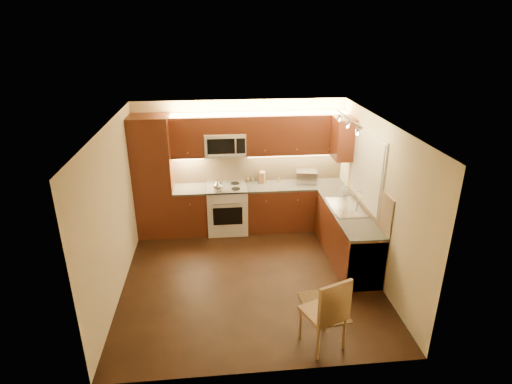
{
  "coord_description": "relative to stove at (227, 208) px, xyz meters",
  "views": [
    {
      "loc": [
        -0.49,
        -5.71,
        3.84
      ],
      "look_at": [
        0.15,
        0.55,
        1.25
      ],
      "focal_mm": 29.22,
      "sensor_mm": 36.0,
      "label": 1
    }
  ],
  "objects": [
    {
      "name": "window_frame",
      "position": [
        2.29,
        -1.12,
        1.14
      ],
      "size": [
        0.03,
        1.44,
        1.24
      ],
      "primitive_type": "cube",
      "color": "silver",
      "rests_on": "wall_right"
    },
    {
      "name": "wall_front",
      "position": [
        0.3,
        -3.67,
        0.79
      ],
      "size": [
        4.0,
        0.01,
        2.5
      ],
      "primitive_type": "cube",
      "color": "beige",
      "rests_on": "ground"
    },
    {
      "name": "wall_back",
      "position": [
        0.3,
        0.32,
        0.79
      ],
      "size": [
        4.0,
        0.01,
        2.5
      ],
      "primitive_type": "cube",
      "color": "beige",
      "rests_on": "ground"
    },
    {
      "name": "faucet",
      "position": [
        2.18,
        -1.12,
        0.59
      ],
      "size": [
        0.2,
        0.04,
        0.3
      ],
      "primitive_type": null,
      "color": "silver",
      "rests_on": "counter_right"
    },
    {
      "name": "spice_jar_a",
      "position": [
        0.52,
        0.26,
        0.49
      ],
      "size": [
        0.05,
        0.05,
        0.1
      ],
      "primitive_type": "cylinder",
      "rotation": [
        0.0,
        0.0,
        0.08
      ],
      "color": "silver",
      "rests_on": "counter_back_right"
    },
    {
      "name": "spice_jar_d",
      "position": [
        1.03,
        0.19,
        0.48
      ],
      "size": [
        0.04,
        0.04,
        0.09
      ],
      "primitive_type": "cylinder",
      "rotation": [
        0.0,
        0.0,
        0.1
      ],
      "color": "#AC7C33",
      "rests_on": "counter_back_right"
    },
    {
      "name": "stove",
      "position": [
        0.0,
        0.0,
        0.0
      ],
      "size": [
        0.76,
        0.65,
        0.92
      ],
      "primitive_type": null,
      "color": "silver",
      "rests_on": "floor"
    },
    {
      "name": "counter_back_right",
      "position": [
        1.34,
        0.02,
        0.42
      ],
      "size": [
        1.92,
        0.6,
        0.04
      ],
      "primitive_type": "cube",
      "color": "#33312F",
      "rests_on": "base_cab_back_right"
    },
    {
      "name": "spice_jar_c",
      "position": [
        0.54,
        0.25,
        0.48
      ],
      "size": [
        0.04,
        0.04,
        0.09
      ],
      "primitive_type": "cylinder",
      "rotation": [
        0.0,
        0.0,
        -0.01
      ],
      "color": "silver",
      "rests_on": "counter_back_right"
    },
    {
      "name": "base_cab_right",
      "position": [
        2.0,
        -1.28,
        -0.03
      ],
      "size": [
        0.6,
        2.0,
        0.86
      ],
      "primitive_type": "cube",
      "color": "#491E0F",
      "rests_on": "floor"
    },
    {
      "name": "spice_jar_b",
      "position": [
        0.44,
        0.24,
        0.48
      ],
      "size": [
        0.06,
        0.06,
        0.09
      ],
      "primitive_type": "cylinder",
      "rotation": [
        0.0,
        0.0,
        0.26
      ],
      "color": "olive",
      "rests_on": "counter_back_right"
    },
    {
      "name": "upper_cab_right_corner",
      "position": [
        2.12,
        -0.28,
        1.42
      ],
      "size": [
        0.35,
        0.5,
        0.75
      ],
      "primitive_type": "cube",
      "color": "#491E0F",
      "rests_on": "wall_right"
    },
    {
      "name": "base_cab_back_right",
      "position": [
        1.34,
        0.02,
        -0.03
      ],
      "size": [
        1.92,
        0.6,
        0.86
      ],
      "primitive_type": "cube",
      "color": "#491E0F",
      "rests_on": "floor"
    },
    {
      "name": "upper_cab_bridge",
      "position": [
        0.0,
        0.15,
        1.63
      ],
      "size": [
        0.76,
        0.35,
        0.31
      ],
      "primitive_type": "cube",
      "color": "#491E0F",
      "rests_on": "wall_back"
    },
    {
      "name": "soap_bottle",
      "position": [
        2.11,
        -0.59,
        0.53
      ],
      "size": [
        0.11,
        0.11,
        0.19
      ],
      "primitive_type": "imported",
      "rotation": [
        0.0,
        0.0,
        0.27
      ],
      "color": "silver",
      "rests_on": "counter_right"
    },
    {
      "name": "wall_right",
      "position": [
        2.3,
        -1.68,
        0.79
      ],
      "size": [
        0.01,
        4.0,
        2.5
      ],
      "primitive_type": "cube",
      "color": "beige",
      "rests_on": "ground"
    },
    {
      "name": "pantry",
      "position": [
        -1.35,
        0.02,
        0.69
      ],
      "size": [
        0.7,
        0.6,
        2.3
      ],
      "primitive_type": "cube",
      "color": "#491E0F",
      "rests_on": "floor"
    },
    {
      "name": "upper_cab_back_left",
      "position": [
        -0.69,
        0.15,
        1.42
      ],
      "size": [
        0.62,
        0.35,
        0.75
      ],
      "primitive_type": "cube",
      "color": "#491E0F",
      "rests_on": "wall_back"
    },
    {
      "name": "knife_block",
      "position": [
        0.71,
        0.2,
        0.55
      ],
      "size": [
        0.14,
        0.18,
        0.22
      ],
      "primitive_type": "cube",
      "rotation": [
        0.0,
        0.0,
        -0.29
      ],
      "color": "olive",
      "rests_on": "counter_back_right"
    },
    {
      "name": "upper_cab_back_right",
      "position": [
        1.34,
        0.15,
        1.42
      ],
      "size": [
        1.92,
        0.35,
        0.75
      ],
      "primitive_type": "cube",
      "color": "#491E0F",
      "rests_on": "wall_back"
    },
    {
      "name": "counter_right",
      "position": [
        2.0,
        -1.28,
        0.42
      ],
      "size": [
        0.6,
        2.0,
        0.04
      ],
      "primitive_type": "cube",
      "color": "#33312F",
      "rests_on": "base_cab_right"
    },
    {
      "name": "track_light_bar",
      "position": [
        1.85,
        -1.27,
        2.0
      ],
      "size": [
        0.04,
        1.2,
        0.03
      ],
      "primitive_type": "cube",
      "color": "silver",
      "rests_on": "ceiling"
    },
    {
      "name": "rug",
      "position": [
        1.28,
        -2.58,
        -0.45
      ],
      "size": [
        0.64,
        0.88,
        0.01
      ],
      "primitive_type": "cube",
      "rotation": [
        0.0,
        0.0,
        0.12
      ],
      "color": "black",
      "rests_on": "floor"
    },
    {
      "name": "ceiling",
      "position": [
        0.3,
        -1.68,
        2.04
      ],
      "size": [
        4.0,
        4.0,
        0.01
      ],
      "primitive_type": "cube",
      "color": "beige",
      "rests_on": "ground"
    },
    {
      "name": "backsplash_back",
      "position": [
        0.65,
        0.31,
        0.74
      ],
      "size": [
        3.3,
        0.02,
        0.6
      ],
      "primitive_type": "cube",
      "color": "tan",
      "rests_on": "wall_back"
    },
    {
      "name": "kettle",
      "position": [
        -0.17,
        -0.21,
        0.57
      ],
      "size": [
        0.2,
        0.2,
        0.22
      ],
      "primitive_type": null,
      "rotation": [
        0.0,
        0.0,
        -0.07
      ],
      "color": "silver",
      "rests_on": "stove"
    },
    {
      "name": "sink",
      "position": [
        2.0,
        -1.12,
        0.52
      ],
      "size": [
        0.52,
        0.86,
        0.15
      ],
      "primitive_type": null,
      "color": "silver",
      "rests_on": "counter_right"
    },
    {
      "name": "window_blinds",
      "position": [
        2.27,
        -1.12,
        1.14
      ],
      "size": [
        0.02,
        1.36,
        1.16
      ],
      "primitive_type": "cube",
      "color": "silver",
      "rests_on": "wall_right"
    },
    {
      "name": "microwave",
      "position": [
        0.0,
        0.14,
        1.26
      ],
      "size": [
        0.76,
        0.38,
        0.44
      ],
      "primitive_type": null,
      "color": "silver",
      "rests_on": "wall_back"
    },
    {
      "name": "dining_chair",
      "position": [
        1.07,
        -3.28,
        0.06
      ],
      "size": [
        0.6,
        0.6,
        1.04
      ],
      "primitive_type": null,
      "rotation": [
        0.0,
        0.0,
        0.37
      ],
      "color": "olive",
      "rests_on": "floor"
    },
    {
      "name": "base_cab_back_left",
      "position": [
        -0.69,
        0.02,
        -0.03
      ],
      "size": [
        0.62,
        0.6,
        0.86
      ],
      "primitive_type": "cube",
      "color": "#491E0F",
      "rests_on": "floor"
    },
    {
      "name": "backsplash_right",
      "position": [
        2.29,
        -1.28,
        0.74
      ],
      "size": [
        0.02,
        2.0,
        0.6
      ],
      "primitive_type": "cube",
      "color": "tan",
      "rests_on": "wall_right"
    },
    {
      "name": "toaster_oven",
      "position": [
        1.57,
        0.11,
        0.56
      ],
      "size": [
        0.45,
        0.36,
        0.24
      ],
      "primitive_type": "cube",
      "rotation": [
        0.0,
        0.0,
        -0.17
      ],
      "color": "silver",
      "rests_on": "counter_back_right"
    },
    {
      "name": "wall_left",
      "position": [
        -1.7,
        -1.68,
        0.79
      ],
      "size": [
        0.01,
        4.0,
        2.5
      ],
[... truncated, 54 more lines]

